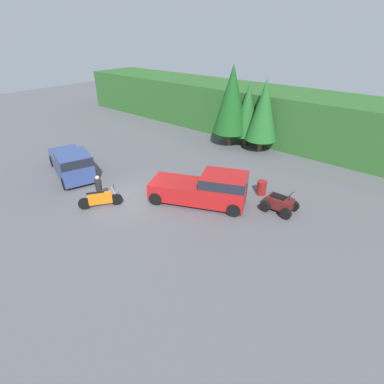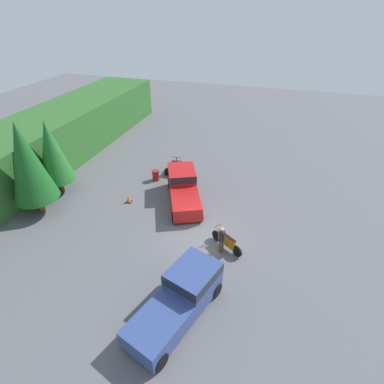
# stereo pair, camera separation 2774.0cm
# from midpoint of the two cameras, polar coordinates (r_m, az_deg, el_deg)

# --- Properties ---
(ground_plane) EXTENTS (80.00, 80.00, 0.00)m
(ground_plane) POSITION_cam_midpoint_polar(r_m,az_deg,el_deg) (12.74, 26.02, -34.67)
(ground_plane) COLOR #5B5B60
(hillside_backdrop) EXTENTS (44.00, 6.00, 4.21)m
(hillside_backdrop) POSITION_cam_midpoint_polar(r_m,az_deg,el_deg) (24.23, 37.97, 1.24)
(hillside_backdrop) COLOR #2D6028
(hillside_backdrop) RESTS_ON ground_plane
(tree_left) EXTENTS (2.91, 2.91, 6.62)m
(tree_left) POSITION_cam_midpoint_polar(r_m,az_deg,el_deg) (19.48, 36.62, 1.90)
(tree_left) COLOR brown
(tree_left) RESTS_ON ground_plane
(tree_mid_left) EXTENTS (2.28, 2.28, 5.19)m
(tree_mid_left) POSITION_cam_midpoint_polar(r_m,az_deg,el_deg) (20.59, 38.97, -0.28)
(tree_mid_left) COLOR brown
(tree_mid_left) RESTS_ON ground_plane
(tree_mid_right) EXTENTS (2.52, 2.52, 5.73)m
(tree_mid_right) POSITION_cam_midpoint_polar(r_m,az_deg,el_deg) (20.22, 43.72, -1.46)
(tree_mid_right) COLOR brown
(tree_mid_right) RESTS_ON ground_plane
(pickup_truck_red) EXTENTS (5.85, 4.08, 1.95)m
(pickup_truck_red) POSITION_cam_midpoint_polar(r_m,az_deg,el_deg) (14.15, 47.72, -27.99)
(pickup_truck_red) COLOR red
(pickup_truck_red) RESTS_ON ground_plane
(pickup_truck_second) EXTENTS (5.68, 3.56, 1.95)m
(pickup_truck_second) POSITION_cam_midpoint_polar(r_m,az_deg,el_deg) (12.56, 1.22, -22.92)
(pickup_truck_second) COLOR #334784
(pickup_truck_second) RESTS_ON ground_plane
(dirt_bike) EXTENTS (1.45, 2.10, 1.20)m
(dirt_bike) POSITION_cam_midpoint_polar(r_m,az_deg,el_deg) (11.50, 21.01, -39.35)
(dirt_bike) COLOR black
(dirt_bike) RESTS_ON ground_plane
(quad_atv) EXTENTS (1.84, 1.30, 1.22)m
(quad_atv) POSITION_cam_midpoint_polar(r_m,az_deg,el_deg) (17.19, 59.05, -25.93)
(quad_atv) COLOR black
(quad_atv) RESTS_ON ground_plane
(rider_person) EXTENTS (0.49, 0.49, 1.78)m
(rider_person) POSITION_cam_midpoint_polar(r_m,az_deg,el_deg) (11.20, 19.91, -36.60)
(rider_person) COLOR brown
(rider_person) RESTS_ON ground_plane
(traffic_cone) EXTENTS (0.42, 0.42, 0.55)m
(traffic_cone) POSITION_cam_midpoint_polar(r_m,az_deg,el_deg) (16.87, 40.14, -18.68)
(traffic_cone) COLOR black
(traffic_cone) RESTS_ON ground_plane
(steel_barrel) EXTENTS (0.58, 0.58, 0.88)m
(steel_barrel) POSITION_cam_midpoint_polar(r_m,az_deg,el_deg) (17.22, 52.67, -22.59)
(steel_barrel) COLOR maroon
(steel_barrel) RESTS_ON ground_plane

